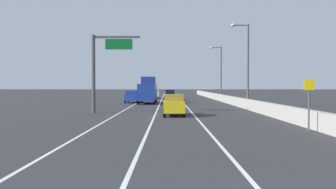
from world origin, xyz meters
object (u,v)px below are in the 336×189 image
(car_blue_2, at_px, (133,97))
(box_truck, at_px, (148,91))
(car_black_0, at_px, (170,95))
(car_yellow_3, at_px, (174,105))
(lamp_post_right_second, at_px, (246,59))
(speed_advisory_sign, at_px, (309,101))
(overhead_sign_gantry, at_px, (102,64))
(lamp_post_right_third, at_px, (220,69))
(car_silver_1, at_px, (155,94))

(car_blue_2, distance_m, box_truck, 3.28)
(car_black_0, relative_size, car_yellow_3, 1.03)
(lamp_post_right_second, height_order, car_yellow_3, lamp_post_right_second)
(speed_advisory_sign, bearing_deg, box_truck, 109.07)
(car_black_0, height_order, car_blue_2, car_blue_2)
(overhead_sign_gantry, bearing_deg, car_blue_2, 87.11)
(lamp_post_right_third, distance_m, car_black_0, 10.44)
(lamp_post_right_third, relative_size, car_silver_1, 2.36)
(overhead_sign_gantry, height_order, car_yellow_3, overhead_sign_gantry)
(speed_advisory_sign, distance_m, lamp_post_right_third, 46.27)
(lamp_post_right_third, bearing_deg, box_truck, -131.48)
(car_black_0, xyz_separation_m, car_blue_2, (-5.80, -11.23, 0.00))
(speed_advisory_sign, height_order, lamp_post_right_third, lamp_post_right_third)
(overhead_sign_gantry, bearing_deg, car_silver_1, 84.42)
(car_blue_2, height_order, box_truck, box_truck)
(overhead_sign_gantry, relative_size, box_truck, 0.98)
(speed_advisory_sign, xyz_separation_m, car_yellow_3, (-7.55, 10.79, -0.82))
(lamp_post_right_third, xyz_separation_m, car_yellow_3, (-9.11, -35.28, -4.75))
(lamp_post_right_second, distance_m, lamp_post_right_third, 24.60)
(overhead_sign_gantry, xyz_separation_m, car_yellow_3, (6.93, -3.20, -3.79))
(car_silver_1, height_order, box_truck, box_truck)
(lamp_post_right_third, relative_size, car_black_0, 2.27)
(car_blue_2, bearing_deg, car_yellow_3, -75.56)
(car_yellow_3, height_order, box_truck, box_truck)
(lamp_post_right_third, relative_size, box_truck, 1.29)
(car_silver_1, bearing_deg, box_truck, -90.73)
(overhead_sign_gantry, bearing_deg, box_truck, 79.01)
(speed_advisory_sign, relative_size, car_black_0, 0.69)
(overhead_sign_gantry, relative_size, lamp_post_right_third, 0.76)
(lamp_post_right_third, bearing_deg, car_silver_1, 153.85)
(car_silver_1, bearing_deg, car_yellow_3, -85.57)
(car_blue_2, distance_m, car_yellow_3, 23.79)
(lamp_post_right_third, height_order, car_blue_2, lamp_post_right_third)
(speed_advisory_sign, height_order, car_black_0, speed_advisory_sign)
(overhead_sign_gantry, xyz_separation_m, car_blue_2, (1.00, 19.84, -3.79))
(car_blue_2, height_order, car_yellow_3, car_yellow_3)
(car_black_0, xyz_separation_m, car_silver_1, (-3.07, 7.07, 0.03))
(lamp_post_right_second, xyz_separation_m, lamp_post_right_third, (0.50, 24.59, 0.00))
(overhead_sign_gantry, relative_size, car_yellow_3, 1.78)
(lamp_post_right_second, bearing_deg, speed_advisory_sign, -92.81)
(speed_advisory_sign, xyz_separation_m, lamp_post_right_third, (1.56, 46.07, 3.93))
(overhead_sign_gantry, relative_size, car_blue_2, 1.79)
(car_silver_1, height_order, car_blue_2, car_silver_1)
(lamp_post_right_second, relative_size, car_silver_1, 2.36)
(box_truck, bearing_deg, overhead_sign_gantry, -100.99)
(speed_advisory_sign, height_order, car_yellow_3, speed_advisory_sign)
(speed_advisory_sign, distance_m, lamp_post_right_second, 21.86)
(car_black_0, distance_m, car_silver_1, 7.71)
(overhead_sign_gantry, bearing_deg, speed_advisory_sign, -44.01)
(car_silver_1, distance_m, car_yellow_3, 41.46)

